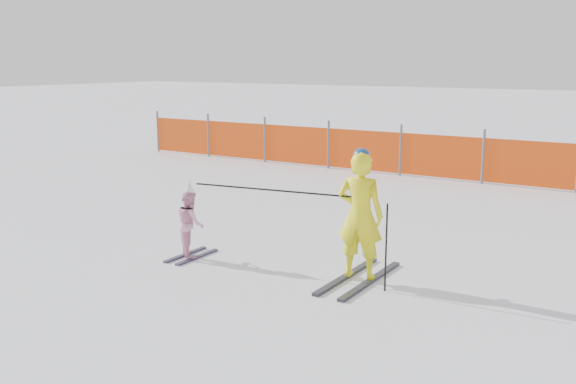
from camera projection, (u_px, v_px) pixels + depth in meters
The scene contains 5 objects.
ground at pixel (268, 272), 8.51m from camera, with size 120.00×120.00×0.00m, color white.
adult at pixel (360, 216), 8.05m from camera, with size 0.64×1.66×1.70m.
child at pixel (190, 222), 9.07m from camera, with size 0.58×0.86×1.11m.
ski_poles at pixel (306, 208), 8.23m from camera, with size 2.80×0.38×1.09m.
safety_fence at pixel (413, 154), 15.43m from camera, with size 16.73×0.06×1.25m.
Camera 1 is at (4.57, -6.72, 2.75)m, focal length 40.00 mm.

